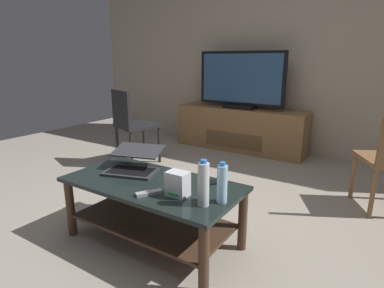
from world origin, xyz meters
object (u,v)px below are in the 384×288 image
at_px(tv_remote, 149,193).
at_px(side_chair, 131,122).
at_px(television, 241,81).
at_px(laptop, 134,163).
at_px(water_bottle_far, 203,184).
at_px(cell_phone, 211,182).
at_px(coffee_table, 153,201).
at_px(router_box, 178,184).
at_px(water_bottle_near, 222,184).
at_px(media_cabinet, 240,129).

bearing_deg(tv_remote, side_chair, 169.52).
distance_m(television, tv_remote, 2.74).
distance_m(laptop, water_bottle_far, 0.76).
relative_size(television, laptop, 2.65).
bearing_deg(cell_phone, coffee_table, -110.26).
bearing_deg(coffee_table, side_chair, 137.64).
relative_size(side_chair, tv_remote, 5.62).
distance_m(coffee_table, side_chair, 1.83).
height_order(laptop, router_box, laptop).
height_order(television, tv_remote, television).
bearing_deg(side_chair, tv_remote, -43.66).
bearing_deg(water_bottle_near, media_cabinet, 112.19).
relative_size(coffee_table, laptop, 2.64).
height_order(media_cabinet, water_bottle_near, water_bottle_near).
height_order(water_bottle_near, water_bottle_far, water_bottle_far).
bearing_deg(media_cabinet, cell_phone, -70.11).
xyz_separation_m(media_cabinet, router_box, (0.76, -2.57, 0.23)).
bearing_deg(television, tv_remote, -77.16).
distance_m(coffee_table, water_bottle_near, 0.60).
relative_size(media_cabinet, television, 1.50).
height_order(coffee_table, tv_remote, tv_remote).
xyz_separation_m(coffee_table, media_cabinet, (-0.48, 2.48, -0.01)).
bearing_deg(laptop, media_cabinet, 95.46).
bearing_deg(router_box, water_bottle_far, -8.33).
bearing_deg(cell_phone, water_bottle_near, -8.74).
height_order(coffee_table, media_cabinet, media_cabinet).
height_order(side_chair, water_bottle_near, side_chair).
bearing_deg(media_cabinet, side_chair, -124.23).
xyz_separation_m(router_box, cell_phone, (0.07, 0.28, -0.07)).
height_order(router_box, cell_phone, router_box).
bearing_deg(tv_remote, laptop, 177.17).
distance_m(television, cell_phone, 2.46).
bearing_deg(laptop, cell_phone, 9.14).
bearing_deg(router_box, television, 106.54).
height_order(media_cabinet, cell_phone, media_cabinet).
xyz_separation_m(water_bottle_far, tv_remote, (-0.35, -0.06, -0.12)).
distance_m(media_cabinet, router_box, 2.68).
bearing_deg(coffee_table, water_bottle_near, -2.33).
distance_m(side_chair, water_bottle_near, 2.25).
xyz_separation_m(coffee_table, laptop, (-0.26, 0.10, 0.20)).
relative_size(television, water_bottle_near, 5.03).
height_order(media_cabinet, side_chair, side_chair).
relative_size(media_cabinet, tv_remote, 11.44).
relative_size(coffee_table, cell_phone, 8.66).
height_order(coffee_table, water_bottle_far, water_bottle_far).
relative_size(laptop, router_box, 3.04).
distance_m(water_bottle_far, cell_phone, 0.36).
distance_m(media_cabinet, side_chair, 1.54).
height_order(side_chair, tv_remote, side_chair).
xyz_separation_m(cell_phone, tv_remote, (-0.23, -0.37, 0.01)).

